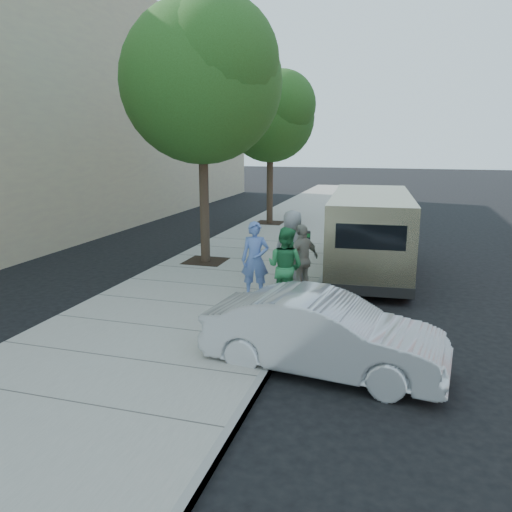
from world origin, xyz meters
name	(u,v)px	position (x,y,z in m)	size (l,w,h in m)	color
ground	(255,295)	(0.00, 0.00, 0.00)	(120.00, 120.00, 0.00)	black
sidewalk	(218,289)	(-1.00, 0.00, 0.07)	(5.00, 60.00, 0.15)	gray
curb_face	(312,297)	(1.44, 0.00, 0.07)	(0.12, 60.00, 0.16)	gray
tree_near	(203,76)	(-2.25, 2.40, 5.55)	(4.62, 4.60, 7.53)	black
tree_far	(271,113)	(-2.25, 10.00, 4.88)	(3.92, 3.80, 6.49)	black
parking_meter	(304,246)	(1.05, 0.91, 1.14)	(0.30, 0.21, 1.37)	gray
van	(370,232)	(2.55, 2.92, 1.23)	(2.48, 6.36, 2.32)	tan
sedan	(324,334)	(2.29, -3.70, 0.66)	(1.39, 3.99, 1.32)	silver
person_officer	(255,260)	(0.17, -0.55, 1.05)	(0.65, 0.43, 1.79)	#5C7AC4
person_green_shirt	(285,267)	(1.00, -0.99, 1.04)	(0.87, 0.68, 1.78)	#2B8348
person_gray_shirt	(292,248)	(0.78, 0.70, 1.11)	(0.94, 0.61, 1.92)	gray
person_striped_polo	(302,260)	(1.20, -0.10, 1.01)	(1.00, 0.42, 1.71)	gray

